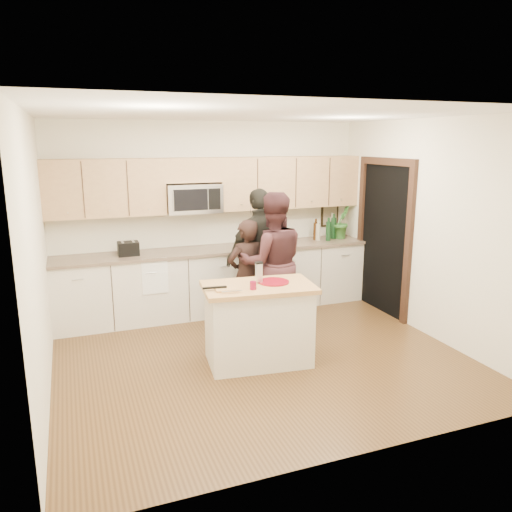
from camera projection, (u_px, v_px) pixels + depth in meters
name	position (u px, v px, depth m)	size (l,w,h in m)	color
floor	(261.00, 356.00, 5.75)	(4.50, 4.50, 0.00)	brown
room_shell	(261.00, 207.00, 5.36)	(4.52, 4.02, 2.71)	beige
back_cabinetry	(218.00, 280.00, 7.19)	(4.50, 0.66, 0.94)	beige
upper_cabinetry	(216.00, 183.00, 7.02)	(4.50, 0.33, 0.75)	tan
microwave	(193.00, 198.00, 6.91)	(0.76, 0.41, 0.40)	silver
doorway	(384.00, 232.00, 7.08)	(0.06, 1.25, 2.20)	black
framed_picture	(330.00, 214.00, 7.94)	(0.30, 0.03, 0.38)	black
dish_towel	(153.00, 266.00, 6.61)	(0.34, 0.60, 0.48)	white
island	(258.00, 324.00, 5.51)	(1.27, 0.83, 0.90)	beige
red_plate	(274.00, 282.00, 5.50)	(0.34, 0.34, 0.02)	maroon
box_grater	(259.00, 272.00, 5.45)	(0.08, 0.06, 0.22)	silver
drink_glass	(253.00, 285.00, 5.24)	(0.07, 0.07, 0.09)	maroon
cutting_board	(227.00, 289.00, 5.22)	(0.24, 0.17, 0.02)	tan
tongs	(215.00, 287.00, 5.21)	(0.26, 0.03, 0.02)	black
knife	(232.00, 291.00, 5.11)	(0.22, 0.02, 0.01)	silver
toaster	(128.00, 249.00, 6.61)	(0.27, 0.20, 0.19)	black
bottle_cluster	(327.00, 228.00, 7.68)	(0.42, 0.31, 0.39)	#381D0A
orchid	(341.00, 222.00, 7.74)	(0.28, 0.23, 0.51)	#336B2B
woman_left	(246.00, 276.00, 6.43)	(0.53, 0.35, 1.46)	black
woman_center	(272.00, 263.00, 6.35)	(0.88, 0.69, 1.81)	#32191B
woman_right	(261.00, 256.00, 6.73)	(1.07, 0.44, 1.82)	black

